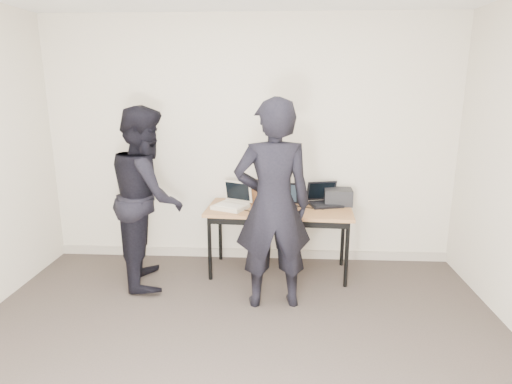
# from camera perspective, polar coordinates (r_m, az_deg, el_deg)

# --- Properties ---
(room) EXTENTS (4.60, 4.60, 2.80)m
(room) POSITION_cam_1_polar(r_m,az_deg,el_deg) (2.54, -4.20, -0.07)
(room) COLOR #3B322D
(room) RESTS_ON ground
(desk) EXTENTS (1.54, 0.75, 0.72)m
(desk) POSITION_cam_1_polar(r_m,az_deg,el_deg) (4.47, 3.09, -2.91)
(desk) COLOR #926138
(desk) RESTS_ON ground
(laptop_beige) EXTENTS (0.43, 0.43, 0.26)m
(laptop_beige) POSITION_cam_1_polar(r_m,az_deg,el_deg) (4.47, -3.18, -1.44)
(laptop_beige) COLOR beige
(laptop_beige) RESTS_ON desk
(laptop_center) EXTENTS (0.39, 0.38, 0.26)m
(laptop_center) POSITION_cam_1_polar(r_m,az_deg,el_deg) (4.45, 3.37, -1.42)
(laptop_center) COLOR black
(laptop_center) RESTS_ON desk
(laptop_right) EXTENTS (0.39, 0.38, 0.24)m
(laptop_right) POSITION_cam_1_polar(r_m,az_deg,el_deg) (4.63, 9.06, -1.01)
(laptop_right) COLOR black
(laptop_right) RESTS_ON desk
(leather_satchel) EXTENTS (0.38, 0.24, 0.25)m
(leather_satchel) POSITION_cam_1_polar(r_m,az_deg,el_deg) (4.64, 0.93, 0.14)
(leather_satchel) COLOR brown
(leather_satchel) RESTS_ON desk
(tissue) EXTENTS (0.14, 0.11, 0.08)m
(tissue) POSITION_cam_1_polar(r_m,az_deg,el_deg) (4.61, 1.30, 2.04)
(tissue) COLOR white
(tissue) RESTS_ON leather_satchel
(equipment_box) EXTENTS (0.30, 0.26, 0.17)m
(equipment_box) POSITION_cam_1_polar(r_m,az_deg,el_deg) (4.66, 10.90, -0.61)
(equipment_box) COLOR black
(equipment_box) RESTS_ON desk
(power_brick) EXTENTS (0.09, 0.06, 0.03)m
(power_brick) POSITION_cam_1_polar(r_m,az_deg,el_deg) (4.29, 0.18, -2.56)
(power_brick) COLOR black
(power_brick) RESTS_ON desk
(cables) EXTENTS (1.02, 0.45, 0.01)m
(cables) POSITION_cam_1_polar(r_m,az_deg,el_deg) (4.47, 3.13, -2.06)
(cables) COLOR black
(cables) RESTS_ON desk
(person_typist) EXTENTS (0.74, 0.54, 1.88)m
(person_typist) POSITION_cam_1_polar(r_m,az_deg,el_deg) (3.75, 2.27, -1.83)
(person_typist) COLOR black
(person_typist) RESTS_ON ground
(person_observer) EXTENTS (0.88, 1.01, 1.78)m
(person_observer) POSITION_cam_1_polar(r_m,az_deg,el_deg) (4.38, -14.24, -0.58)
(person_observer) COLOR black
(person_observer) RESTS_ON ground
(baseboard) EXTENTS (4.50, 0.03, 0.10)m
(baseboard) POSITION_cam_1_polar(r_m,az_deg,el_deg) (5.06, -0.76, -8.14)
(baseboard) COLOR #A49888
(baseboard) RESTS_ON ground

